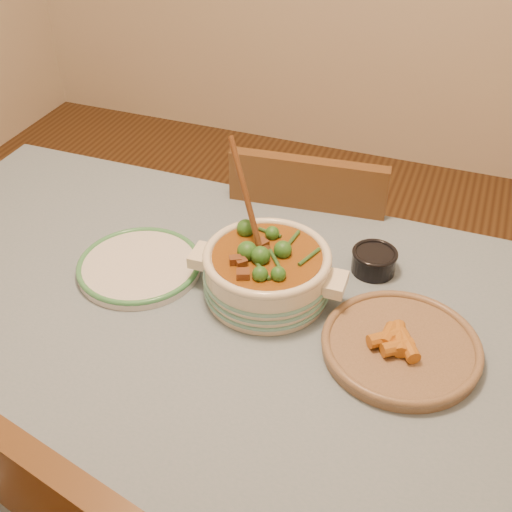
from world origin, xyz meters
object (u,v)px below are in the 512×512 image
at_px(fried_plate, 401,344).
at_px(dining_table, 198,350).
at_px(stew_casserole, 267,269).
at_px(chair_far, 309,255).
at_px(white_plate, 139,266).
at_px(condiment_bowl, 374,260).

bearing_deg(fried_plate, dining_table, -171.72).
relative_size(stew_casserole, chair_far, 0.39).
height_order(fried_plate, chair_far, chair_far).
distance_m(white_plate, fried_plate, 0.62).
height_order(stew_casserole, chair_far, stew_casserole).
relative_size(white_plate, condiment_bowl, 2.65).
relative_size(white_plate, chair_far, 0.39).
bearing_deg(stew_casserole, chair_far, 93.87).
bearing_deg(white_plate, chair_far, 61.67).
bearing_deg(dining_table, fried_plate, 8.28).
xyz_separation_m(stew_casserole, white_plate, (-0.31, -0.03, -0.06)).
relative_size(dining_table, stew_casserole, 4.78).
xyz_separation_m(white_plate, fried_plate, (0.62, -0.05, 0.01)).
xyz_separation_m(dining_table, fried_plate, (0.43, 0.06, 0.11)).
height_order(dining_table, chair_far, chair_far).
relative_size(fried_plate, chair_far, 0.47).
bearing_deg(white_plate, dining_table, -29.26).
bearing_deg(dining_table, stew_casserole, 50.82).
relative_size(stew_casserole, fried_plate, 0.84).
xyz_separation_m(dining_table, white_plate, (-0.20, 0.11, 0.10)).
distance_m(white_plate, condiment_bowl, 0.55).
bearing_deg(condiment_bowl, stew_casserole, -141.12).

